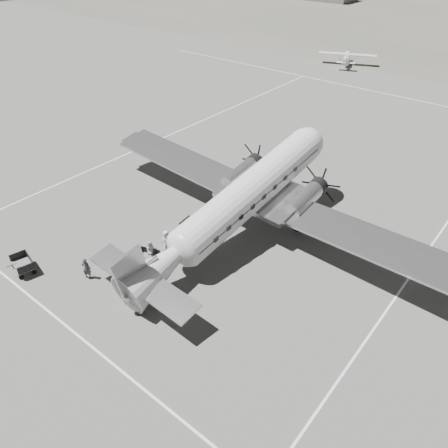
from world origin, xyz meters
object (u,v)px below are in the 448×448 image
at_px(light_plane_left, 347,59).
at_px(passenger, 167,241).
at_px(ground_crew, 86,268).
at_px(ramp_agent, 151,250).
at_px(baggage_cart_near, 148,257).
at_px(dc3_airliner, 241,202).
at_px(baggage_cart_far, 23,265).

bearing_deg(light_plane_left, passenger, -99.75).
bearing_deg(ground_crew, ramp_agent, -148.04).
bearing_deg(light_plane_left, baggage_cart_near, -100.22).
xyz_separation_m(dc3_airliner, baggage_cart_far, (-9.18, -12.77, -2.52)).
bearing_deg(dc3_airliner, baggage_cart_far, -123.22).
bearing_deg(baggage_cart_far, ramp_agent, 59.79).
relative_size(light_plane_left, ramp_agent, 5.66).
bearing_deg(baggage_cart_far, ground_crew, 43.39).
height_order(baggage_cart_far, passenger, passenger).
relative_size(light_plane_left, ground_crew, 5.83).
bearing_deg(passenger, ramp_agent, -165.37).
distance_m(baggage_cart_near, passenger, 1.85).
height_order(dc3_airliner, baggage_cart_near, dc3_airliner).
height_order(dc3_airliner, light_plane_left, dc3_airliner).
bearing_deg(ramp_agent, light_plane_left, 41.55).
bearing_deg(ramp_agent, passenger, 26.38).
relative_size(light_plane_left, baggage_cart_near, 5.83).
height_order(light_plane_left, ramp_agent, light_plane_left).
xyz_separation_m(ground_crew, ramp_agent, (2.01, 4.08, 0.03)).
bearing_deg(ground_crew, baggage_cart_far, -1.33).
distance_m(light_plane_left, passenger, 56.73).
bearing_deg(dc3_airliner, ramp_agent, -114.02).
bearing_deg(baggage_cart_near, passenger, 66.96).
xyz_separation_m(ramp_agent, passenger, (0.06, 1.44, 0.03)).
relative_size(baggage_cart_near, ground_crew, 1.00).
bearing_deg(ramp_agent, baggage_cart_far, 165.86).
bearing_deg(ramp_agent, dc3_airliner, 2.36).
relative_size(dc3_airliner, ramp_agent, 18.97).
bearing_deg(baggage_cart_near, ramp_agent, 66.96).
bearing_deg(baggage_cart_far, dc3_airliner, 67.10).
distance_m(light_plane_left, baggage_cart_far, 63.53).
bearing_deg(ramp_agent, baggage_cart_near, -153.62).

